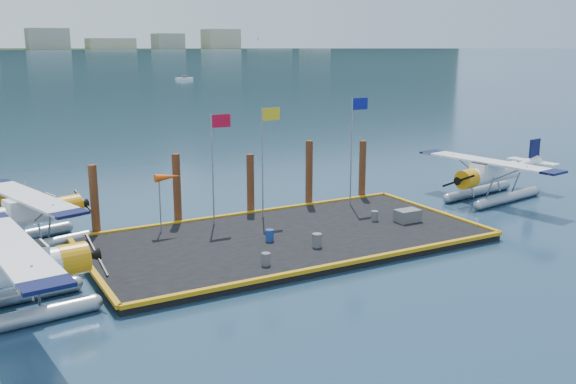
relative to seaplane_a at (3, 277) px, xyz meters
name	(u,v)px	position (x,y,z in m)	size (l,w,h in m)	color
ground	(287,243)	(13.75, 3.01, -1.62)	(4000.00, 4000.00, 0.00)	#172D45
dock	(287,239)	(13.75, 3.01, -1.42)	(20.00, 10.00, 0.40)	black
dock_bumpers	(287,234)	(13.75, 3.01, -1.13)	(20.25, 10.25, 0.18)	#BF830B
far_backdrop	(41,42)	(253.66, 1740.53, 7.83)	(3050.00, 2050.00, 810.00)	black
seaplane_a	(3,277)	(0.00, 0.00, 0.00)	(9.55, 10.53, 3.73)	#969BA4
seaplane_b	(22,219)	(1.72, 8.61, -0.08)	(9.26, 9.98, 3.55)	#969BA4
seaplane_d	(490,177)	(29.85, 4.71, -0.06)	(9.25, 10.13, 3.58)	#969BA4
drum_0	(270,235)	(12.52, 2.62, -0.93)	(0.42, 0.42, 0.59)	navy
drum_1	(317,240)	(14.11, 0.67, -0.89)	(0.47, 0.47, 0.67)	#56555A
drum_2	(375,216)	(19.39, 3.13, -0.95)	(0.39, 0.39, 0.55)	#56555A
drum_3	(266,259)	(10.74, -0.48, -0.94)	(0.40, 0.40, 0.57)	#56555A
crate	(408,216)	(20.90, 2.12, -0.89)	(1.34, 0.89, 0.67)	#56555A
flagpole_red	(216,152)	(11.45, 6.81, 2.77)	(1.14, 0.08, 6.00)	gray
flagpole_yellow	(266,146)	(14.45, 6.81, 2.89)	(1.14, 0.08, 6.20)	gray
flagpole_blue	(354,135)	(20.44, 6.81, 3.06)	(1.14, 0.08, 6.50)	gray
windsock	(168,178)	(8.72, 6.81, 1.60)	(1.40, 0.44, 3.12)	gray
piling_0	(95,202)	(5.25, 8.41, 0.38)	(0.44, 0.44, 4.00)	#462414
piling_1	(177,191)	(9.75, 8.41, 0.48)	(0.44, 0.44, 4.20)	#462414
piling_2	(250,186)	(14.25, 8.41, 0.28)	(0.44, 0.44, 3.80)	#462414
piling_3	(309,175)	(18.25, 8.41, 0.53)	(0.44, 0.44, 4.30)	#462414
piling_4	(362,171)	(22.25, 8.41, 0.38)	(0.44, 0.44, 4.00)	#462414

